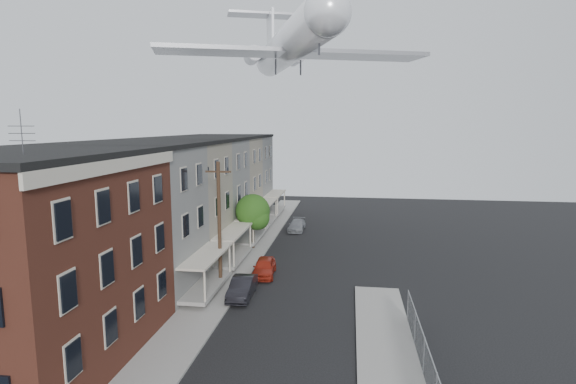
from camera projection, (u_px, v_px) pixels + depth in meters
name	position (u px, v px, depth m)	size (l,w,h in m)	color
sidewalk_left	(242.00, 261.00, 38.13)	(3.00, 62.00, 0.12)	gray
curb_left	(259.00, 262.00, 37.93)	(0.15, 62.00, 0.14)	gray
corner_building	(25.00, 258.00, 21.61)	(10.31, 12.30, 12.15)	#331710
row_house_a	(124.00, 218.00, 30.92)	(11.98, 7.00, 10.30)	slate
row_house_b	(165.00, 201.00, 37.77)	(11.98, 7.00, 10.30)	#736C5B
row_house_c	(193.00, 190.00, 44.63)	(11.98, 7.00, 10.30)	slate
row_house_d	(214.00, 181.00, 51.49)	(11.98, 7.00, 10.30)	#736C5B
row_house_e	(231.00, 175.00, 58.34)	(11.98, 7.00, 10.30)	slate
utility_pole	(219.00, 223.00, 31.58)	(1.80, 0.26, 9.00)	black
street_tree	(254.00, 213.00, 41.44)	(3.22, 3.20, 5.20)	black
car_near	(264.00, 267.00, 34.50)	(1.61, 3.99, 1.36)	#A42515
car_mid	(242.00, 287.00, 30.18)	(1.42, 4.09, 1.35)	black
car_far	(297.00, 225.00, 49.29)	(1.65, 4.05, 1.18)	gray
airplane	(289.00, 45.00, 40.32)	(23.31, 26.69, 7.76)	white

